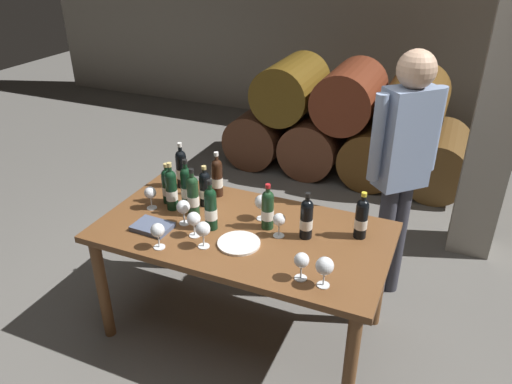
# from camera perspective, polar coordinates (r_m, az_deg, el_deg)

# --- Properties ---
(ground_plane) EXTENTS (14.00, 14.00, 0.00)m
(ground_plane) POSITION_cam_1_polar(r_m,az_deg,el_deg) (3.33, -1.41, -15.48)
(ground_plane) COLOR #66635E
(cellar_back_wall) EXTENTS (10.00, 0.24, 2.80)m
(cellar_back_wall) POSITION_cam_1_polar(r_m,az_deg,el_deg) (6.53, 14.90, 19.33)
(cellar_back_wall) COLOR gray
(cellar_back_wall) RESTS_ON ground_plane
(barrel_stack) EXTENTS (2.49, 0.90, 1.15)m
(barrel_stack) POSITION_cam_1_polar(r_m,az_deg,el_deg) (5.20, 10.63, 7.79)
(barrel_stack) COLOR #512D1B
(barrel_stack) RESTS_ON ground_plane
(stone_pillar) EXTENTS (0.32, 0.32, 2.60)m
(stone_pillar) POSITION_cam_1_polar(r_m,az_deg,el_deg) (3.92, 26.94, 10.38)
(stone_pillar) COLOR gray
(stone_pillar) RESTS_ON ground_plane
(dining_table) EXTENTS (1.70, 0.90, 0.76)m
(dining_table) POSITION_cam_1_polar(r_m,az_deg,el_deg) (2.91, -1.57, -5.90)
(dining_table) COLOR brown
(dining_table) RESTS_ON ground_plane
(wine_bottle_0) EXTENTS (0.07, 0.07, 0.31)m
(wine_bottle_0) POSITION_cam_1_polar(r_m,az_deg,el_deg) (2.97, -7.37, -0.38)
(wine_bottle_0) COLOR #19381E
(wine_bottle_0) RESTS_ON dining_table
(wine_bottle_1) EXTENTS (0.07, 0.07, 0.31)m
(wine_bottle_1) POSITION_cam_1_polar(r_m,az_deg,el_deg) (2.82, -5.30, -1.88)
(wine_bottle_1) COLOR black
(wine_bottle_1) RESTS_ON dining_table
(wine_bottle_2) EXTENTS (0.07, 0.07, 0.31)m
(wine_bottle_2) POSITION_cam_1_polar(r_m,az_deg,el_deg) (3.17, -4.56, 1.75)
(wine_bottle_2) COLOR black
(wine_bottle_2) RESTS_ON dining_table
(wine_bottle_3) EXTENTS (0.07, 0.07, 0.31)m
(wine_bottle_3) POSITION_cam_1_polar(r_m,az_deg,el_deg) (3.05, -9.84, 0.30)
(wine_bottle_3) COLOR black
(wine_bottle_3) RESTS_ON dining_table
(wine_bottle_4) EXTENTS (0.07, 0.07, 0.27)m
(wine_bottle_4) POSITION_cam_1_polar(r_m,az_deg,el_deg) (3.14, -10.26, 0.75)
(wine_bottle_4) COLOR black
(wine_bottle_4) RESTS_ON dining_table
(wine_bottle_5) EXTENTS (0.07, 0.07, 0.28)m
(wine_bottle_5) POSITION_cam_1_polar(r_m,az_deg,el_deg) (2.79, 12.19, -2.97)
(wine_bottle_5) COLOR black
(wine_bottle_5) RESTS_ON dining_table
(wine_bottle_6) EXTENTS (0.07, 0.07, 0.32)m
(wine_bottle_6) POSITION_cam_1_polar(r_m,az_deg,el_deg) (3.31, -8.68, 2.75)
(wine_bottle_6) COLOR black
(wine_bottle_6) RESTS_ON dining_table
(wine_bottle_7) EXTENTS (0.07, 0.07, 0.27)m
(wine_bottle_7) POSITION_cam_1_polar(r_m,az_deg,el_deg) (3.07, -5.96, 0.45)
(wine_bottle_7) COLOR black
(wine_bottle_7) RESTS_ON dining_table
(wine_bottle_8) EXTENTS (0.07, 0.07, 0.28)m
(wine_bottle_8) POSITION_cam_1_polar(r_m,az_deg,el_deg) (2.74, 5.90, -3.06)
(wine_bottle_8) COLOR black
(wine_bottle_8) RESTS_ON dining_table
(wine_bottle_9) EXTENTS (0.07, 0.07, 0.32)m
(wine_bottle_9) POSITION_cam_1_polar(r_m,az_deg,el_deg) (3.07, -8.09, 0.64)
(wine_bottle_9) COLOR black
(wine_bottle_9) RESTS_ON dining_table
(wine_bottle_10) EXTENTS (0.07, 0.07, 0.28)m
(wine_bottle_10) POSITION_cam_1_polar(r_m,az_deg,el_deg) (2.82, 1.37, -2.00)
(wine_bottle_10) COLOR #19381E
(wine_bottle_10) RESTS_ON dining_table
(wine_glass_0) EXTENTS (0.08, 0.08, 0.15)m
(wine_glass_0) POSITION_cam_1_polar(r_m,az_deg,el_deg) (2.70, -11.39, -4.48)
(wine_glass_0) COLOR white
(wine_glass_0) RESTS_ON dining_table
(wine_glass_1) EXTENTS (0.07, 0.07, 0.15)m
(wine_glass_1) POSITION_cam_1_polar(r_m,az_deg,el_deg) (2.75, 2.71, -3.32)
(wine_glass_1) COLOR white
(wine_glass_1) RESTS_ON dining_table
(wine_glass_2) EXTENTS (0.08, 0.08, 0.15)m
(wine_glass_2) POSITION_cam_1_polar(r_m,az_deg,el_deg) (2.43, 5.33, -8.01)
(wine_glass_2) COLOR white
(wine_glass_2) RESTS_ON dining_table
(wine_glass_3) EXTENTS (0.09, 0.09, 0.16)m
(wine_glass_3) POSITION_cam_1_polar(r_m,az_deg,el_deg) (2.91, 0.70, -1.22)
(wine_glass_3) COLOR white
(wine_glass_3) RESTS_ON dining_table
(wine_glass_4) EXTENTS (0.08, 0.08, 0.15)m
(wine_glass_4) POSITION_cam_1_polar(r_m,az_deg,el_deg) (3.09, -12.28, -0.20)
(wine_glass_4) COLOR white
(wine_glass_4) RESTS_ON dining_table
(wine_glass_5) EXTENTS (0.08, 0.08, 0.15)m
(wine_glass_5) POSITION_cam_1_polar(r_m,az_deg,el_deg) (2.77, -7.28, -3.20)
(wine_glass_5) COLOR white
(wine_glass_5) RESTS_ON dining_table
(wine_glass_6) EXTENTS (0.08, 0.08, 0.16)m
(wine_glass_6) POSITION_cam_1_polar(r_m,az_deg,el_deg) (2.67, -6.21, -4.39)
(wine_glass_6) COLOR white
(wine_glass_6) RESTS_ON dining_table
(wine_glass_7) EXTENTS (0.08, 0.08, 0.15)m
(wine_glass_7) POSITION_cam_1_polar(r_m,az_deg,el_deg) (2.89, -8.48, -1.80)
(wine_glass_7) COLOR white
(wine_glass_7) RESTS_ON dining_table
(wine_glass_8) EXTENTS (0.09, 0.09, 0.16)m
(wine_glass_8) POSITION_cam_1_polar(r_m,az_deg,el_deg) (2.40, 8.01, -8.60)
(wine_glass_8) COLOR white
(wine_glass_8) RESTS_ON dining_table
(tasting_notebook) EXTENTS (0.23, 0.17, 0.03)m
(tasting_notebook) POSITION_cam_1_polar(r_m,az_deg,el_deg) (2.92, -11.97, -3.98)
(tasting_notebook) COLOR #4C5670
(tasting_notebook) RESTS_ON dining_table
(serving_plate) EXTENTS (0.24, 0.24, 0.01)m
(serving_plate) POSITION_cam_1_polar(r_m,az_deg,el_deg) (2.73, -2.01, -5.98)
(serving_plate) COLOR white
(serving_plate) RESTS_ON dining_table
(sommelier_presenting) EXTENTS (0.38, 0.37, 1.72)m
(sommelier_presenting) POSITION_cam_1_polar(r_m,az_deg,el_deg) (3.20, 16.75, 3.82)
(sommelier_presenting) COLOR #383842
(sommelier_presenting) RESTS_ON ground_plane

